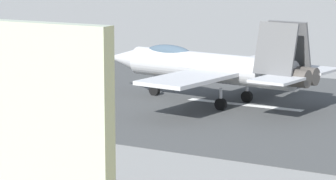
{
  "coord_description": "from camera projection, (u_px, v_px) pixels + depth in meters",
  "views": [
    {
      "loc": [
        -22.08,
        47.5,
        10.18
      ],
      "look_at": [
        0.45,
        8.4,
        2.2
      ],
      "focal_mm": 87.7,
      "sensor_mm": 36.0,
      "label": 1
    }
  ],
  "objects": [
    {
      "name": "marker_cone_mid",
      "position": [
        6.0,
        120.0,
        46.99
      ],
      "size": [
        0.44,
        0.44,
        0.55
      ],
      "primitive_type": "cone",
      "color": "orange",
      "rests_on": "ground"
    },
    {
      "name": "fighter_jet",
      "position": [
        211.0,
        67.0,
        53.19
      ],
      "size": [
        16.48,
        14.84,
        5.62
      ],
      "color": "#AEAEB1",
      "rests_on": "ground"
    },
    {
      "name": "runway_strip",
      "position": [
        239.0,
        104.0,
        53.14
      ],
      "size": [
        240.0,
        26.0,
        0.02
      ],
      "color": "#3D3F3F",
      "rests_on": "ground"
    },
    {
      "name": "ground_plane",
      "position": [
        239.0,
        104.0,
        53.15
      ],
      "size": [
        400.0,
        400.0,
        0.0
      ],
      "primitive_type": "plane",
      "color": "gray"
    }
  ]
}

